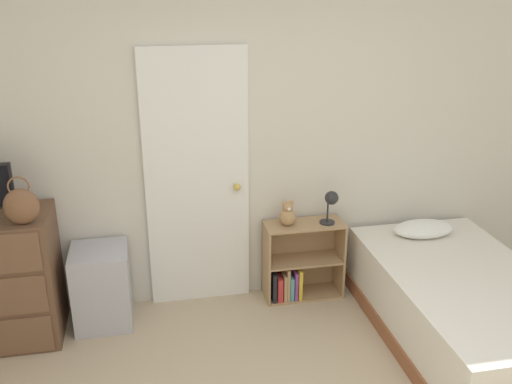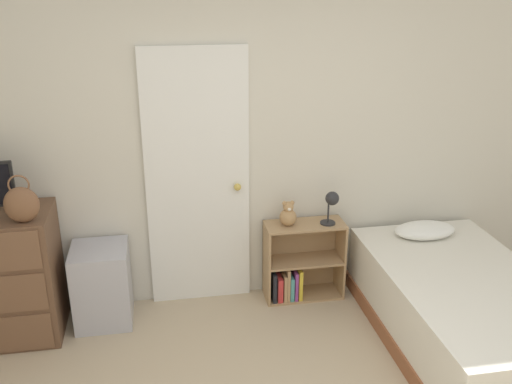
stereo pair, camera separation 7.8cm
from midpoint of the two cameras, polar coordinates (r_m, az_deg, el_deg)
The scene contains 8 objects.
wall_back at distance 4.32m, azimuth -1.22°, elevation 4.99°, with size 10.00×0.06×2.55m.
door_closed at distance 4.32m, azimuth -5.33°, elevation 1.10°, with size 0.78×0.09×2.01m.
handbag at distance 3.97m, azimuth -21.87°, elevation -1.13°, with size 0.23×0.12×0.33m.
storage_bin at distance 4.44m, azimuth -14.64°, elevation -8.98°, with size 0.41×0.42×0.60m.
bookshelf at distance 4.64m, azimuth 4.68°, elevation -7.49°, with size 0.63×0.26×0.64m.
teddy_bear at distance 4.41m, azimuth 3.74°, elevation -2.30°, with size 0.13×0.13×0.20m.
desk_lamp at distance 4.42m, azimuth 8.07°, elevation -0.96°, with size 0.13×0.13×0.27m.
bed at distance 4.34m, azimuth 20.52°, elevation -11.01°, with size 1.09×1.91×0.63m.
Camera 2 is at (-0.60, -1.98, 2.47)m, focal length 40.00 mm.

